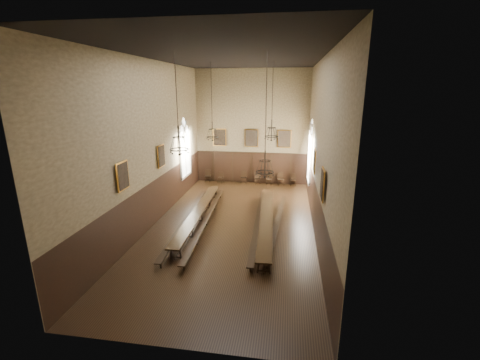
% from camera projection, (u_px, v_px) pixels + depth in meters
% --- Properties ---
extents(floor, '(9.00, 18.00, 0.02)m').
position_uv_depth(floor, '(233.00, 226.00, 18.10)').
color(floor, black).
rests_on(floor, ground).
extents(ceiling, '(9.00, 18.00, 0.02)m').
position_uv_depth(ceiling, '(231.00, 56.00, 15.64)').
color(ceiling, black).
rests_on(ceiling, ground).
extents(wall_back, '(9.00, 0.02, 9.00)m').
position_uv_depth(wall_back, '(252.00, 128.00, 25.44)').
color(wall_back, '#8F7D58').
rests_on(wall_back, ground).
extents(wall_front, '(9.00, 0.02, 9.00)m').
position_uv_depth(wall_front, '(172.00, 208.00, 8.30)').
color(wall_front, '#8F7D58').
rests_on(wall_front, ground).
extents(wall_left, '(0.02, 18.00, 9.00)m').
position_uv_depth(wall_left, '(151.00, 145.00, 17.52)').
color(wall_left, '#8F7D58').
rests_on(wall_left, ground).
extents(wall_right, '(0.02, 18.00, 9.00)m').
position_uv_depth(wall_right, '(320.00, 150.00, 16.22)').
color(wall_right, '#8F7D58').
rests_on(wall_right, ground).
extents(wainscot_panelling, '(9.00, 18.00, 2.50)m').
position_uv_depth(wainscot_panelling, '(232.00, 205.00, 17.76)').
color(wainscot_panelling, black).
rests_on(wainscot_panelling, floor).
extents(table_left, '(0.94, 9.43, 0.73)m').
position_uv_depth(table_left, '(198.00, 216.00, 18.52)').
color(table_left, black).
rests_on(table_left, floor).
extents(table_right, '(1.18, 9.85, 0.77)m').
position_uv_depth(table_right, '(266.00, 223.00, 17.60)').
color(table_right, black).
rests_on(table_right, floor).
extents(bench_left_outer, '(0.95, 10.02, 0.45)m').
position_uv_depth(bench_left_outer, '(187.00, 220.00, 18.20)').
color(bench_left_outer, black).
rests_on(bench_left_outer, floor).
extents(bench_left_inner, '(0.81, 10.40, 0.47)m').
position_uv_depth(bench_left_inner, '(207.00, 220.00, 18.16)').
color(bench_left_inner, black).
rests_on(bench_left_inner, floor).
extents(bench_right_inner, '(0.59, 9.96, 0.45)m').
position_uv_depth(bench_right_inner, '(258.00, 223.00, 17.85)').
color(bench_right_inner, black).
rests_on(bench_right_inner, floor).
extents(bench_right_outer, '(0.83, 9.08, 0.41)m').
position_uv_depth(bench_right_outer, '(277.00, 225.00, 17.65)').
color(bench_right_outer, black).
rests_on(bench_right_outer, floor).
extents(chair_0, '(0.51, 0.51, 1.03)m').
position_uv_depth(chair_0, '(208.00, 178.00, 26.68)').
color(chair_0, black).
rests_on(chair_0, floor).
extents(chair_1, '(0.49, 0.49, 0.92)m').
position_uv_depth(chair_1, '(221.00, 179.00, 26.45)').
color(chair_1, black).
rests_on(chair_1, floor).
extents(chair_3, '(0.48, 0.48, 1.02)m').
position_uv_depth(chair_3, '(244.00, 180.00, 26.25)').
color(chair_3, black).
rests_on(chair_3, floor).
extents(chair_4, '(0.52, 0.52, 0.95)m').
position_uv_depth(chair_4, '(257.00, 181.00, 26.07)').
color(chair_4, black).
rests_on(chair_4, floor).
extents(chair_5, '(0.48, 0.48, 0.98)m').
position_uv_depth(chair_5, '(269.00, 181.00, 25.90)').
color(chair_5, black).
rests_on(chair_5, floor).
extents(chair_6, '(0.53, 0.53, 1.04)m').
position_uv_depth(chair_6, '(281.00, 181.00, 25.77)').
color(chair_6, black).
rests_on(chair_6, floor).
extents(chair_7, '(0.44, 0.44, 0.99)m').
position_uv_depth(chair_7, '(293.00, 182.00, 25.61)').
color(chair_7, black).
rests_on(chair_7, floor).
extents(chandelier_back_left, '(0.75, 0.75, 4.53)m').
position_uv_depth(chandelier_back_left, '(212.00, 132.00, 19.71)').
color(chandelier_back_left, black).
rests_on(chandelier_back_left, ceiling).
extents(chandelier_back_right, '(0.80, 0.80, 4.39)m').
position_uv_depth(chandelier_back_right, '(271.00, 131.00, 18.85)').
color(chandelier_back_right, black).
rests_on(chandelier_back_right, ceiling).
extents(chandelier_front_left, '(0.88, 0.88, 4.36)m').
position_uv_depth(chandelier_front_left, '(179.00, 143.00, 14.62)').
color(chandelier_front_left, black).
rests_on(chandelier_front_left, ceiling).
extents(chandelier_front_right, '(0.81, 0.81, 5.30)m').
position_uv_depth(chandelier_front_right, '(265.00, 164.00, 14.37)').
color(chandelier_front_right, black).
rests_on(chandelier_front_right, ceiling).
extents(portrait_back_0, '(1.10, 0.12, 1.40)m').
position_uv_depth(portrait_back_0, '(219.00, 137.00, 25.91)').
color(portrait_back_0, gold).
rests_on(portrait_back_0, wall_back).
extents(portrait_back_1, '(1.10, 0.12, 1.40)m').
position_uv_depth(portrait_back_1, '(251.00, 138.00, 25.54)').
color(portrait_back_1, gold).
rests_on(portrait_back_1, wall_back).
extents(portrait_back_2, '(1.10, 0.12, 1.40)m').
position_uv_depth(portrait_back_2, '(284.00, 139.00, 25.16)').
color(portrait_back_2, gold).
rests_on(portrait_back_2, wall_back).
extents(portrait_left_0, '(0.12, 1.00, 1.30)m').
position_uv_depth(portrait_left_0, '(161.00, 156.00, 18.67)').
color(portrait_left_0, gold).
rests_on(portrait_left_0, wall_left).
extents(portrait_left_1, '(0.12, 1.00, 1.30)m').
position_uv_depth(portrait_left_1, '(123.00, 176.00, 14.39)').
color(portrait_left_1, gold).
rests_on(portrait_left_1, wall_left).
extents(portrait_right_0, '(0.12, 1.00, 1.30)m').
position_uv_depth(portrait_right_0, '(315.00, 161.00, 17.41)').
color(portrait_right_0, gold).
rests_on(portrait_right_0, wall_right).
extents(portrait_right_1, '(0.12, 1.00, 1.30)m').
position_uv_depth(portrait_right_1, '(323.00, 184.00, 13.13)').
color(portrait_right_1, gold).
rests_on(portrait_right_1, wall_right).
extents(window_right, '(0.20, 2.20, 4.60)m').
position_uv_depth(window_right, '(310.00, 151.00, 21.76)').
color(window_right, white).
rests_on(window_right, wall_right).
extents(window_left, '(0.20, 2.20, 4.60)m').
position_uv_depth(window_left, '(185.00, 148.00, 23.04)').
color(window_left, white).
rests_on(window_left, wall_left).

